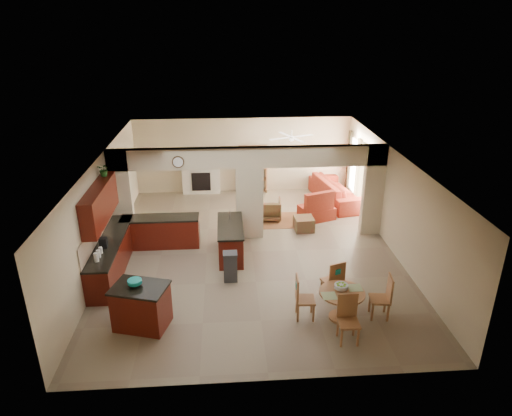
{
  "coord_description": "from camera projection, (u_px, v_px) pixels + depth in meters",
  "views": [
    {
      "loc": [
        -0.71,
        -11.48,
        6.19
      ],
      "look_at": [
        0.14,
        0.3,
        1.23
      ],
      "focal_mm": 32.0,
      "sensor_mm": 36.0,
      "label": 1
    }
  ],
  "objects": [
    {
      "name": "partition_header",
      "position": [
        249.0,
        157.0,
        12.95
      ],
      "size": [
        8.0,
        0.25,
        0.6
      ],
      "primitive_type": "cube",
      "color": "#C1AD8D",
      "rests_on": "partition_center_pier"
    },
    {
      "name": "drape_b_left",
      "position": [
        358.0,
        171.0,
        15.92
      ],
      "size": [
        0.1,
        0.28,
        2.3
      ],
      "primitive_type": "cube",
      "color": "#3E2019",
      "rests_on": "wall_right"
    },
    {
      "name": "sofa",
      "position": [
        337.0,
        191.0,
        16.37
      ],
      "size": [
        3.0,
        1.62,
        0.83
      ],
      "primitive_type": "imported",
      "rotation": [
        0.0,
        0.0,
        1.76
      ],
      "color": "maroon",
      "rests_on": "floor"
    },
    {
      "name": "rug",
      "position": [
        284.0,
        220.0,
        15.01
      ],
      "size": [
        1.6,
        1.3,
        0.01
      ],
      "primitive_type": "cube",
      "color": "#945935",
      "rests_on": "floor"
    },
    {
      "name": "upper_cabinets",
      "position": [
        100.0,
        204.0,
        11.27
      ],
      "size": [
        0.35,
        2.4,
        0.9
      ],
      "primitive_type": "cube",
      "color": "#430F07",
      "rests_on": "wall_left"
    },
    {
      "name": "chair_north",
      "position": [
        334.0,
        279.0,
        10.6
      ],
      "size": [
        0.54,
        0.54,
        1.02
      ],
      "rotation": [
        0.0,
        0.0,
        3.49
      ],
      "color": "brown",
      "rests_on": "floor"
    },
    {
      "name": "partition_center_pier",
      "position": [
        250.0,
        203.0,
        13.49
      ],
      "size": [
        0.8,
        0.25,
        2.2
      ],
      "primitive_type": "cube",
      "color": "#C1AD8D",
      "rests_on": "floor"
    },
    {
      "name": "teal_bowl",
      "position": [
        135.0,
        283.0,
        9.53
      ],
      "size": [
        0.3,
        0.3,
        0.14
      ],
      "primitive_type": "cylinder",
      "color": "teal",
      "rests_on": "kitchen_island"
    },
    {
      "name": "chair_east",
      "position": [
        384.0,
        295.0,
        9.98
      ],
      "size": [
        0.47,
        0.47,
        1.02
      ],
      "rotation": [
        0.0,
        0.0,
        4.59
      ],
      "color": "brown",
      "rests_on": "floor"
    },
    {
      "name": "wall_back",
      "position": [
        243.0,
        155.0,
        17.05
      ],
      "size": [
        8.0,
        0.0,
        8.0
      ],
      "primitive_type": "plane",
      "rotation": [
        1.57,
        0.0,
        0.0
      ],
      "color": "#C1AD8D",
      "rests_on": "floor"
    },
    {
      "name": "glazed_door",
      "position": [
        360.0,
        178.0,
        15.75
      ],
      "size": [
        0.02,
        0.7,
        2.1
      ],
      "primitive_type": "cube",
      "color": "white",
      "rests_on": "wall_right"
    },
    {
      "name": "ceiling",
      "position": [
        251.0,
        157.0,
        11.91
      ],
      "size": [
        10.0,
        10.0,
        0.0
      ],
      "primitive_type": "plane",
      "rotation": [
        3.14,
        0.0,
        0.0
      ],
      "color": "white",
      "rests_on": "wall_back"
    },
    {
      "name": "plant",
      "position": [
        104.0,
        170.0,
        11.76
      ],
      "size": [
        0.39,
        0.36,
        0.35
      ],
      "primitive_type": "imported",
      "rotation": [
        0.0,
        0.0,
        -0.33
      ],
      "color": "#174C14",
      "rests_on": "upper_cabinets"
    },
    {
      "name": "kitchen_counter",
      "position": [
        133.0,
        245.0,
        12.37
      ],
      "size": [
        2.52,
        3.29,
        1.48
      ],
      "color": "#430F07",
      "rests_on": "floor"
    },
    {
      "name": "armchair",
      "position": [
        270.0,
        209.0,
        14.99
      ],
      "size": [
        0.78,
        0.8,
        0.68
      ],
      "primitive_type": "imported",
      "rotation": [
        0.0,
        0.0,
        3.07
      ],
      "color": "maroon",
      "rests_on": "floor"
    },
    {
      "name": "window_a",
      "position": [
        368.0,
        182.0,
        14.91
      ],
      "size": [
        0.02,
        0.9,
        1.9
      ],
      "primitive_type": "cube",
      "color": "white",
      "rests_on": "wall_right"
    },
    {
      "name": "wall_clock",
      "position": [
        178.0,
        162.0,
        12.7
      ],
      "size": [
        0.34,
        0.03,
        0.34
      ],
      "primitive_type": "cylinder",
      "rotation": [
        1.57,
        0.0,
        0.0
      ],
      "color": "#472F17",
      "rests_on": "partition_header"
    },
    {
      "name": "peninsula",
      "position": [
        231.0,
        240.0,
        12.68
      ],
      "size": [
        0.7,
        1.85,
        0.91
      ],
      "color": "#430F07",
      "rests_on": "floor"
    },
    {
      "name": "ceiling_fan",
      "position": [
        292.0,
        137.0,
        14.86
      ],
      "size": [
        1.0,
        1.0,
        0.1
      ],
      "primitive_type": "cylinder",
      "color": "white",
      "rests_on": "ceiling"
    },
    {
      "name": "chair_south",
      "position": [
        348.0,
        316.0,
        9.29
      ],
      "size": [
        0.42,
        0.43,
        1.02
      ],
      "rotation": [
        0.0,
        0.0,
        -0.01
      ],
      "color": "brown",
      "rests_on": "floor"
    },
    {
      "name": "partition_right_pier",
      "position": [
        373.0,
        190.0,
        13.62
      ],
      "size": [
        0.6,
        0.25,
        2.8
      ],
      "primitive_type": "cube",
      "color": "#C1AD8D",
      "rests_on": "floor"
    },
    {
      "name": "partition_left_pier",
      "position": [
        121.0,
        197.0,
        13.13
      ],
      "size": [
        0.6,
        0.25,
        2.8
      ],
      "primitive_type": "cube",
      "color": "#C1AD8D",
      "rests_on": "floor"
    },
    {
      "name": "dining_table",
      "position": [
        341.0,
        300.0,
        9.97
      ],
      "size": [
        1.0,
        1.0,
        0.68
      ],
      "color": "brown",
      "rests_on": "floor"
    },
    {
      "name": "ottoman",
      "position": [
        304.0,
        224.0,
        14.25
      ],
      "size": [
        0.61,
        0.61,
        0.42
      ],
      "primitive_type": "cube",
      "rotation": [
        0.0,
        0.0,
        0.05
      ],
      "color": "maroon",
      "rests_on": "floor"
    },
    {
      "name": "shelving_unit",
      "position": [
        253.0,
        169.0,
        17.1
      ],
      "size": [
        1.0,
        0.32,
        1.8
      ],
      "primitive_type": "cube",
      "color": "brown",
      "rests_on": "floor"
    },
    {
      "name": "chair_west",
      "position": [
        302.0,
        296.0,
        9.97
      ],
      "size": [
        0.45,
        0.45,
        1.02
      ],
      "rotation": [
        0.0,
        0.0,
        1.51
      ],
      "color": "brown",
      "rests_on": "floor"
    },
    {
      "name": "fruit_bowl",
      "position": [
        341.0,
        287.0,
        9.92
      ],
      "size": [
        0.3,
        0.3,
        0.16
      ],
      "primitive_type": "cylinder",
      "color": "#73C029",
      "rests_on": "dining_table"
    },
    {
      "name": "wall_right",
      "position": [
        395.0,
        203.0,
        12.72
      ],
      "size": [
        0.0,
        10.0,
        10.0
      ],
      "primitive_type": "plane",
      "rotation": [
        1.57,
        0.0,
        -1.57
      ],
      "color": "#C1AD8D",
      "rests_on": "floor"
    },
    {
      "name": "drape_a_right",
      "position": [
        362.0,
        176.0,
        15.46
      ],
      "size": [
        0.1,
        0.28,
        2.3
      ],
      "primitive_type": "cube",
      "color": "#3E2019",
      "rests_on": "wall_right"
    },
    {
      "name": "fireplace",
      "position": [
        201.0,
        178.0,
        17.1
      ],
      "size": [
        1.6,
        0.35,
        1.2
      ],
      "color": "beige",
      "rests_on": "floor"
    },
    {
      "name": "chaise",
      "position": [
        316.0,
        212.0,
        15.1
      ],
      "size": [
        1.25,
        1.14,
        0.41
      ],
      "primitive_type": "cube",
      "rotation": [
        0.0,
        0.0,
        0.35
      ],
      "color": "maroon",
      "rests_on": "floor"
    },
    {
      "name": "drape_a_left",
      "position": [
        373.0,
        188.0,
        14.36
      ],
      "size": [
        0.1,
        0.28,
        2.3
      ],
      "primitive_type": "cube",
      "color": "#3E2019",
      "rests_on": "wall_right"
    },
    {
      "name": "trash_can",
      "position": [
        230.0,
        268.0,
        11.47
      ],
      "size": [
        0.34,
        0.29,
        0.72
      ],
      "primitive_type": "cube",
      "rotation": [
        0.0,
        0.0,
        0.01
      ],
      "color": "#313133",
      "rests_on": "floor"
    },
    {
      "name": "wall_left",
      "position": [
        103.0,
        211.0,
        12.19
      ],
      "size": [
        0.0,
        10.0,
        10.0
      ],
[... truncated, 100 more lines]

